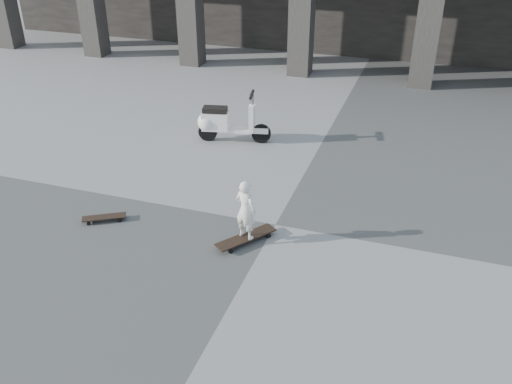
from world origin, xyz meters
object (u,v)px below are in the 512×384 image
(scooter, at_px, (222,122))
(skateboard_spare, at_px, (104,218))
(child, at_px, (246,210))
(longboard, at_px, (246,238))

(scooter, bearing_deg, skateboard_spare, -112.00)
(child, bearing_deg, scooter, -44.72)
(skateboard_spare, bearing_deg, scooter, 50.14)
(longboard, relative_size, child, 1.00)
(skateboard_spare, distance_m, child, 2.55)
(child, height_order, scooter, scooter)
(skateboard_spare, height_order, scooter, scooter)
(skateboard_spare, xyz_separation_m, child, (2.49, 0.16, 0.53))
(longboard, xyz_separation_m, scooter, (-1.85, 3.63, 0.37))
(longboard, distance_m, scooter, 4.09)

